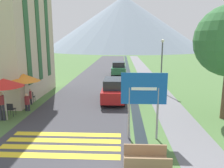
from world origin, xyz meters
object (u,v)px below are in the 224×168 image
parked_car_near (114,90)px  streetlamp (162,61)px  cafe_chair_near_left (11,108)px  cafe_chair_far_left (27,97)px  hotel_building (2,19)px  cafe_chair_far_right (31,96)px  person_seated_near (30,96)px  person_standing_terrace (2,104)px  footbridge (146,161)px  person_seated_far (27,101)px  cafe_umbrella_front_red (4,83)px  road_sign (144,95)px  cafe_umbrella_middle_orange (24,78)px  parked_car_far (119,68)px

parked_car_near → streetlamp: size_ratio=0.91×
cafe_chair_near_left → streetlamp: streetlamp is taller
cafe_chair_far_left → streetlamp: bearing=48.6°
hotel_building → cafe_chair_far_right: 6.74m
cafe_chair_far_left → person_seated_near: size_ratio=0.69×
person_standing_terrace → footbridge: bearing=-29.3°
person_standing_terrace → streetlamp: 13.35m
cafe_chair_far_right → person_seated_far: person_seated_far is taller
cafe_chair_far_right → cafe_umbrella_front_red: 4.14m
cafe_chair_far_right → parked_car_near: bearing=18.5°
hotel_building → person_standing_terrace: (2.54, -5.63, -5.39)m
road_sign → person_standing_terrace: 8.48m
road_sign → person_seated_near: (-7.86, 5.36, -1.53)m
cafe_chair_far_right → cafe_umbrella_middle_orange: (0.23, -1.54, 1.70)m
hotel_building → road_sign: size_ratio=3.68×
road_sign → person_seated_near: size_ratio=2.63×
road_sign → person_seated_far: 8.51m
hotel_building → person_seated_far: bearing=-49.4°
footbridge → cafe_chair_far_left: 11.55m
cafe_chair_near_left → cafe_umbrella_front_red: bearing=-105.8°
hotel_building → person_seated_near: size_ratio=9.67×
cafe_umbrella_middle_orange → cafe_chair_far_right: bearing=98.6°
cafe_umbrella_middle_orange → person_seated_near: 1.84m
road_sign → parked_car_far: road_sign is taller
footbridge → parked_car_far: size_ratio=0.42×
footbridge → person_seated_far: bearing=139.2°
cafe_chair_far_left → cafe_umbrella_front_red: size_ratio=0.33×
person_seated_far → road_sign: bearing=-27.8°
cafe_chair_near_left → cafe_umbrella_front_red: (0.07, -0.64, 1.78)m
streetlamp → road_sign: bearing=-104.4°
hotel_building → person_seated_near: (2.81, -2.36, -5.73)m
road_sign → person_standing_terrace: size_ratio=1.86×
footbridge → person_standing_terrace: (-8.05, 4.52, 0.79)m
cafe_chair_far_left → cafe_umbrella_front_red: 4.01m
footbridge → person_seated_near: person_seated_near is taller
cafe_chair_far_left → person_standing_terrace: bearing=-60.5°
parked_car_near → cafe_chair_far_left: parked_car_near is taller
hotel_building → streetlamp: size_ratio=2.49×
hotel_building → road_sign: hotel_building is taller
hotel_building → person_seated_far: 7.62m
road_sign → footbridge: bearing=-91.9°
cafe_chair_near_left → person_seated_far: size_ratio=0.69×
footbridge → person_seated_far: person_seated_far is taller
hotel_building → streetlamp: (13.22, 2.16, -3.54)m
road_sign → cafe_umbrella_front_red: 8.20m
cafe_chair_near_left → person_seated_far: (0.57, 1.11, 0.16)m
person_seated_near → streetlamp: streetlamp is taller
parked_car_far → road_sign: bearing=-85.7°
cafe_umbrella_front_red → person_standing_terrace: bearing=-163.1°
person_standing_terrace → person_seated_far: size_ratio=1.42×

